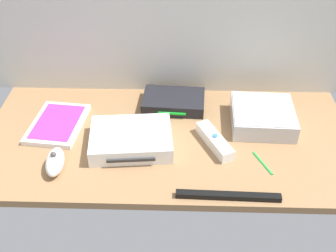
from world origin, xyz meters
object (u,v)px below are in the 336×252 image
Objects in this scene: game_console at (131,139)px; remote_nunchuk at (55,162)px; sensor_bar at (228,196)px; mini_computer at (262,116)px; game_case at (58,124)px; network_router at (174,101)px; remote_wand at (215,141)px; stylus_pen at (263,162)px.

remote_nunchuk reaches higher than game_console.
mini_computer is at bearing 69.14° from sensor_bar.
network_router reaches higher than game_case.
sensor_bar is (41.74, -8.86, -1.34)cm from remote_nunchuk.
sensor_bar is at bearing -23.46° from game_case.
network_router is (-24.91, 8.04, -0.94)cm from mini_computer.
mini_computer is 0.94× the size of network_router.
remote_nunchuk is 0.43× the size of sensor_bar.
game_case is at bearing 154.33° from game_console.
mini_computer is at bearing 14.81° from remote_nunchuk.
remote_nunchuk reaches higher than game_case.
stylus_pen is at bearing -55.26° from remote_wand.
remote_wand is (21.84, 0.81, -0.69)cm from game_console.
network_router is 38.90cm from sensor_bar.
mini_computer is 16.96cm from remote_wand.
remote_wand is at bearing -3.33° from game_console.
game_console reaches higher than remote_wand.
game_console is at bearing 169.94° from stylus_pen.
remote_nunchuk is at bearing -132.37° from network_router.
game_case is (-21.42, 7.88, -1.44)cm from game_console.
game_console is 21.52cm from network_router.
game_console is at bearing 21.63° from remote_nunchuk.
network_router is at bearing 111.29° from sensor_bar.
remote_nunchuk is at bearing -158.43° from game_console.
remote_nunchuk is at bearing 169.51° from sensor_bar.
game_case is 2.26× the size of stylus_pen.
sensor_bar is at bearing -42.34° from game_console.
game_console reaches higher than network_router.
sensor_bar is (2.08, -18.76, -0.81)cm from remote_wand.
stylus_pen is (-2.06, -16.55, -2.29)cm from mini_computer.
network_router reaches higher than sensor_bar.
mini_computer is 1.96× the size of stylus_pen.
network_router is at bearing 54.57° from game_console.
remote_wand is (-13.81, -9.78, -1.13)cm from mini_computer.
game_case is 0.85× the size of sensor_bar.
game_console is 0.93× the size of sensor_bar.
sensor_bar is 15.41cm from stylus_pen.
sensor_bar is (23.92, -17.95, -1.50)cm from game_console.
sensor_bar is at bearing -66.72° from network_router.
remote_nunchuk is at bearing -71.83° from game_case.
game_case is 56.72cm from stylus_pen.
game_console is 2.16× the size of remote_nunchuk.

